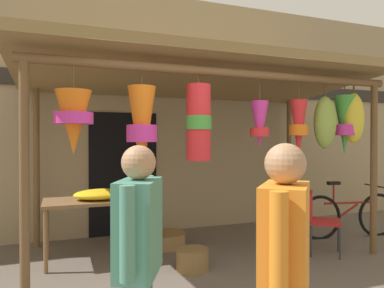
% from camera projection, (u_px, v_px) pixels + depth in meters
% --- Properties ---
extents(ground_plane, '(30.00, 30.00, 0.00)m').
position_uv_depth(ground_plane, '(200.00, 277.00, 4.05)').
color(ground_plane, '#60564C').
extents(shop_facade, '(12.56, 0.29, 4.02)m').
position_uv_depth(shop_facade, '(152.00, 114.00, 6.13)').
color(shop_facade, '#9E8966').
rests_on(shop_facade, ground_plane).
extents(market_stall_canopy, '(4.84, 2.42, 2.62)m').
position_uv_depth(market_stall_canopy, '(208.00, 91.00, 4.78)').
color(market_stall_canopy, brown).
rests_on(market_stall_canopy, ground_plane).
extents(display_table, '(1.21, 0.69, 0.79)m').
position_uv_depth(display_table, '(93.00, 206.00, 4.61)').
color(display_table, brown).
rests_on(display_table, ground_plane).
extents(flower_heap_on_table, '(0.68, 0.48, 0.13)m').
position_uv_depth(flower_heap_on_table, '(102.00, 194.00, 4.59)').
color(flower_heap_on_table, yellow).
rests_on(flower_heap_on_table, display_table).
extents(folding_chair, '(0.56, 0.56, 0.84)m').
position_uv_depth(folding_chair, '(319.00, 217.00, 4.87)').
color(folding_chair, '#AD1E1E').
rests_on(folding_chair, ground_plane).
extents(wicker_basket_by_table, '(0.55, 0.55, 0.21)m').
position_uv_depth(wicker_basket_by_table, '(166.00, 240.00, 5.17)').
color(wicker_basket_by_table, olive).
rests_on(wicker_basket_by_table, ground_plane).
extents(wicker_basket_spare, '(0.39, 0.39, 0.25)m').
position_uv_depth(wicker_basket_spare, '(192.00, 260.00, 4.25)').
color(wicker_basket_spare, brown).
rests_on(wicker_basket_spare, ground_plane).
extents(parked_bicycle, '(1.74, 0.45, 0.92)m').
position_uv_depth(parked_bicycle, '(349.00, 215.00, 5.69)').
color(parked_bicycle, black).
rests_on(parked_bicycle, ground_plane).
extents(vendor_in_orange, '(0.37, 0.55, 1.52)m').
position_uv_depth(vendor_in_orange, '(139.00, 251.00, 2.13)').
color(vendor_in_orange, '#2D5193').
rests_on(vendor_in_orange, ground_plane).
extents(customer_foreground, '(0.43, 0.47, 1.54)m').
position_uv_depth(customer_foreground, '(285.00, 269.00, 1.81)').
color(customer_foreground, '#4C8E7A').
rests_on(customer_foreground, ground_plane).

